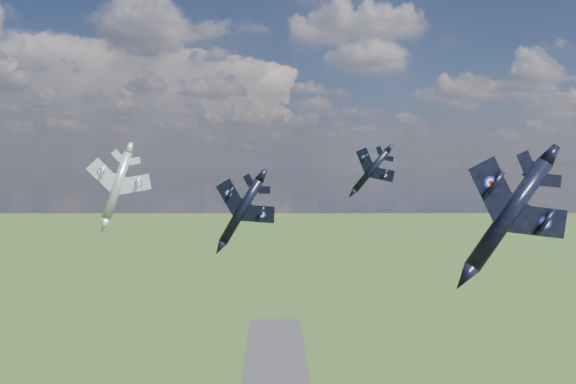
{
  "coord_description": "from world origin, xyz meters",
  "views": [
    {
      "loc": [
        -1.38,
        -63.9,
        87.94
      ],
      "look_at": [
        0.94,
        18.83,
        83.8
      ],
      "focal_mm": 35.0,
      "sensor_mm": 36.0,
      "label": 1
    }
  ],
  "objects_px": {
    "jet_high_navy": "(371,171)",
    "jet_left_silver": "(117,186)",
    "jet_lead_navy": "(241,211)",
    "jet_right_navy": "(508,215)"
  },
  "relations": [
    {
      "from": "jet_lead_navy",
      "to": "jet_right_navy",
      "type": "xyz_separation_m",
      "value": [
        26.37,
        -33.4,
        2.39
      ]
    },
    {
      "from": "jet_lead_navy",
      "to": "jet_high_navy",
      "type": "relative_size",
      "value": 1.19
    },
    {
      "from": "jet_high_navy",
      "to": "jet_left_silver",
      "type": "height_order",
      "value": "jet_high_navy"
    },
    {
      "from": "jet_high_navy",
      "to": "jet_left_silver",
      "type": "xyz_separation_m",
      "value": [
        -43.89,
        -8.5,
        -2.36
      ]
    },
    {
      "from": "jet_lead_navy",
      "to": "jet_left_silver",
      "type": "bearing_deg",
      "value": 167.01
    },
    {
      "from": "jet_right_navy",
      "to": "jet_left_silver",
      "type": "height_order",
      "value": "jet_right_navy"
    },
    {
      "from": "jet_lead_navy",
      "to": "jet_left_silver",
      "type": "xyz_separation_m",
      "value": [
        -21.13,
        9.72,
        3.47
      ]
    },
    {
      "from": "jet_right_navy",
      "to": "jet_high_navy",
      "type": "bearing_deg",
      "value": 91.13
    },
    {
      "from": "jet_right_navy",
      "to": "jet_high_navy",
      "type": "relative_size",
      "value": 1.28
    },
    {
      "from": "jet_high_navy",
      "to": "jet_right_navy",
      "type": "bearing_deg",
      "value": -64.59
    }
  ]
}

